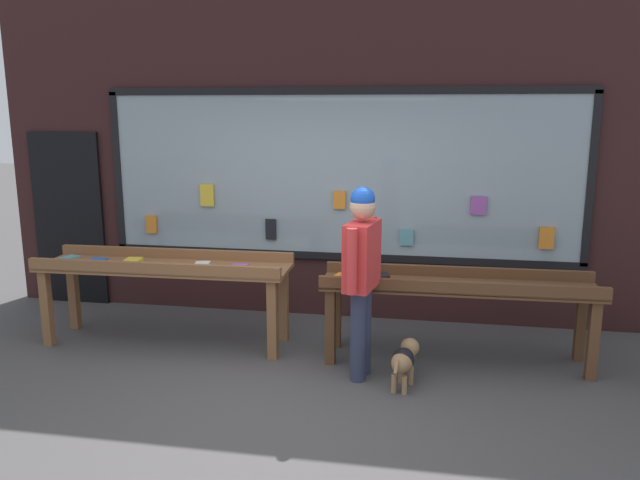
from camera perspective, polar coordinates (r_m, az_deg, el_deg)
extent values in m
plane|color=#474444|center=(5.29, -3.89, -14.78)|extent=(40.00, 40.00, 0.00)
cube|color=#331919|center=(7.09, 0.63, 8.03)|extent=(7.74, 0.20, 3.78)
cube|color=#8C9EA8|center=(6.96, 1.76, 5.91)|extent=(5.28, 0.03, 1.83)
cube|color=black|center=(6.92, 1.81, 13.47)|extent=(5.36, 0.06, 0.08)
cube|color=black|center=(7.11, 1.71, -1.46)|extent=(5.36, 0.06, 0.08)
cube|color=black|center=(7.79, -17.93, 5.99)|extent=(0.08, 0.06, 1.83)
cube|color=black|center=(7.07, 23.51, 5.02)|extent=(0.08, 0.06, 1.83)
cube|color=orange|center=(7.66, -15.15, 1.40)|extent=(0.13, 0.03, 0.21)
cube|color=yellow|center=(7.33, -10.28, 4.05)|extent=(0.16, 0.03, 0.26)
cube|color=black|center=(7.17, -4.52, 0.99)|extent=(0.12, 0.03, 0.24)
cube|color=orange|center=(6.95, 1.80, 3.69)|extent=(0.14, 0.03, 0.20)
cube|color=#5999A5|center=(6.95, 7.90, 0.25)|extent=(0.15, 0.03, 0.18)
cube|color=#994CA5|center=(6.90, 14.29, 3.09)|extent=(0.16, 0.03, 0.20)
cube|color=orange|center=(7.04, 20.00, 0.18)|extent=(0.15, 0.03, 0.24)
cube|color=black|center=(8.22, -21.98, 1.80)|extent=(0.90, 0.04, 2.10)
cube|color=brown|center=(6.93, -23.71, -5.72)|extent=(0.09, 0.09, 0.78)
cube|color=brown|center=(6.03, -4.37, -7.30)|extent=(0.09, 0.09, 0.78)
cube|color=brown|center=(7.34, -21.59, -4.58)|extent=(0.09, 0.09, 0.78)
cube|color=brown|center=(6.50, -3.34, -5.84)|extent=(0.09, 0.09, 0.78)
cube|color=brown|center=(6.50, -14.04, -2.41)|extent=(2.56, 0.73, 0.04)
cube|color=brown|center=(6.21, -15.14, -2.55)|extent=(2.54, 0.12, 0.12)
cube|color=brown|center=(6.75, -13.07, -1.29)|extent=(2.54, 0.12, 0.12)
cube|color=#5999A5|center=(7.08, -21.96, -1.51)|extent=(0.17, 0.22, 0.02)
cube|color=#2659B2|center=(6.78, -19.82, -1.85)|extent=(0.17, 0.22, 0.03)
cube|color=yellow|center=(6.69, -16.77, -1.83)|extent=(0.18, 0.22, 0.03)
cube|color=red|center=(6.42, -14.00, -2.30)|extent=(0.18, 0.23, 0.02)
cube|color=silver|center=(6.40, -10.74, -2.19)|extent=(0.18, 0.22, 0.02)
cube|color=#994CA5|center=(6.21, -7.50, -2.49)|extent=(0.17, 0.22, 0.03)
cube|color=#5999A5|center=(6.03, -4.42, -2.88)|extent=(0.15, 0.22, 0.02)
cube|color=brown|center=(5.91, 0.95, -7.95)|extent=(0.09, 0.09, 0.73)
cube|color=brown|center=(6.07, 23.70, -8.44)|extent=(0.09, 0.09, 0.73)
cube|color=brown|center=(6.32, 1.50, -6.60)|extent=(0.09, 0.09, 0.73)
cube|color=brown|center=(6.47, 22.73, -7.11)|extent=(0.09, 0.09, 0.73)
cube|color=brown|center=(5.96, 12.52, -4.15)|extent=(2.56, 0.66, 0.04)
cube|color=brown|center=(5.69, 12.71, -4.32)|extent=(2.54, 0.12, 0.12)
cube|color=brown|center=(6.21, 12.39, -2.93)|extent=(2.54, 0.12, 0.12)
cube|color=orange|center=(6.06, 2.12, -3.31)|extent=(0.20, 0.22, 0.02)
cube|color=black|center=(6.10, 5.60, -3.22)|extent=(0.19, 0.23, 0.03)
cube|color=yellow|center=(5.77, 8.76, -4.25)|extent=(0.15, 0.21, 0.02)
cube|color=orange|center=(5.86, 12.81, -4.13)|extent=(0.18, 0.23, 0.02)
cube|color=silver|center=(5.84, 16.02, -4.39)|extent=(0.16, 0.22, 0.02)
cube|color=silver|center=(5.92, 19.71, -4.37)|extent=(0.18, 0.24, 0.02)
cube|color=#994CA5|center=(6.05, 23.45, -4.34)|extent=(0.17, 0.20, 0.02)
cylinder|color=#2D334C|center=(5.55, 3.51, -8.74)|extent=(0.14, 0.14, 0.83)
cylinder|color=#2D334C|center=(5.70, 4.00, -8.19)|extent=(0.14, 0.14, 0.83)
cube|color=red|center=(5.42, 3.86, -1.42)|extent=(0.30, 0.50, 0.59)
cylinder|color=red|center=(5.14, 2.92, -1.97)|extent=(0.09, 0.09, 0.56)
cylinder|color=red|center=(5.69, 4.71, -0.63)|extent=(0.09, 0.09, 0.56)
sphere|color=tan|center=(5.34, 3.92, 3.04)|extent=(0.22, 0.22, 0.22)
sphere|color=blue|center=(5.33, 3.93, 3.76)|extent=(0.21, 0.21, 0.21)
ellipsoid|color=#99724C|center=(5.49, 7.61, -10.84)|extent=(0.26, 0.40, 0.18)
ellipsoid|color=black|center=(5.49, 7.61, -10.74)|extent=(0.24, 0.26, 0.19)
sphere|color=#99724C|center=(5.68, 8.22, -9.67)|extent=(0.17, 0.17, 0.17)
cylinder|color=#99724C|center=(5.29, 7.00, -11.41)|extent=(0.05, 0.10, 0.12)
cylinder|color=#99724C|center=(5.65, 8.32, -12.13)|extent=(0.04, 0.04, 0.17)
cylinder|color=#99724C|center=(5.67, 7.40, -12.01)|extent=(0.04, 0.04, 0.17)
cylinder|color=#99724C|center=(5.45, 7.72, -13.02)|extent=(0.04, 0.04, 0.17)
cylinder|color=#99724C|center=(5.47, 6.77, -12.89)|extent=(0.04, 0.04, 0.17)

